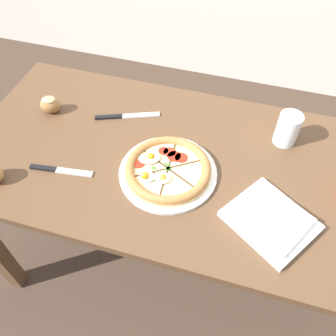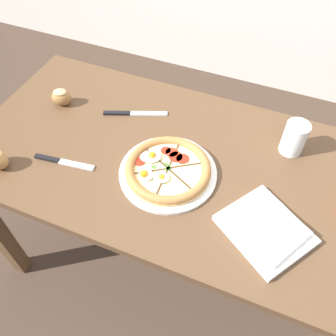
# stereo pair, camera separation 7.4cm
# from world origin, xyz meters

# --- Properties ---
(ground_plane) EXTENTS (12.00, 12.00, 0.00)m
(ground_plane) POSITION_xyz_m (0.00, 0.00, 0.00)
(ground_plane) COLOR #3D2D23
(dining_table) EXTENTS (1.54, 0.74, 0.77)m
(dining_table) POSITION_xyz_m (0.00, 0.00, 0.66)
(dining_table) COLOR #513823
(dining_table) RESTS_ON ground_plane
(pizza) EXTENTS (0.32, 0.32, 0.05)m
(pizza) POSITION_xyz_m (-0.05, -0.07, 0.79)
(pizza) COLOR white
(pizza) RESTS_ON dining_table
(napkin_folded) EXTENTS (0.30, 0.29, 0.04)m
(napkin_folded) POSITION_xyz_m (0.29, -0.16, 0.79)
(napkin_folded) COLOR white
(napkin_folded) RESTS_ON dining_table
(bread_piece_mid) EXTENTS (0.09, 0.07, 0.07)m
(bread_piece_mid) POSITION_xyz_m (-0.55, 0.10, 0.80)
(bread_piece_mid) COLOR olive
(bread_piece_mid) RESTS_ON dining_table
(knife_main) EXTENTS (0.23, 0.11, 0.01)m
(knife_main) POSITION_xyz_m (-0.27, 0.15, 0.77)
(knife_main) COLOR silver
(knife_main) RESTS_ON dining_table
(knife_spare) EXTENTS (0.21, 0.04, 0.01)m
(knife_spare) POSITION_xyz_m (-0.39, -0.16, 0.77)
(knife_spare) COLOR silver
(knife_spare) RESTS_ON dining_table
(water_glass) EXTENTS (0.08, 0.08, 0.12)m
(water_glass) POSITION_xyz_m (0.30, 0.19, 0.82)
(water_glass) COLOR white
(water_glass) RESTS_ON dining_table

